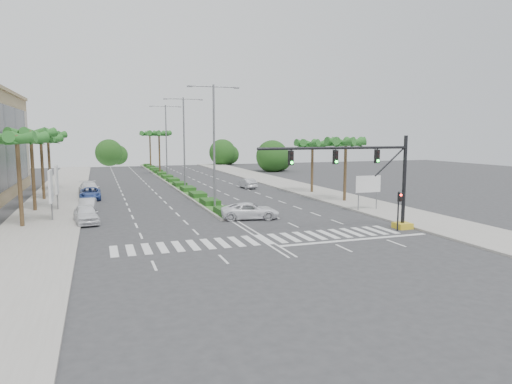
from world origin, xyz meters
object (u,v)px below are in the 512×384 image
(car_parked_a, at_px, (86,214))
(car_parked_b, at_px, (87,206))
(car_parked_d, at_px, (89,189))
(car_crossing, at_px, (250,211))
(car_right, at_px, (247,183))
(car_parked_c, at_px, (90,194))

(car_parked_a, xyz_separation_m, car_parked_b, (0.00, 5.37, -0.09))
(car_parked_d, xyz_separation_m, car_crossing, (13.38, -20.77, -0.11))
(car_parked_b, bearing_deg, car_right, 38.27)
(car_parked_d, height_order, car_crossing, car_parked_d)
(car_parked_a, relative_size, car_crossing, 0.89)
(car_parked_d, height_order, car_right, car_parked_d)
(car_crossing, distance_m, car_right, 22.93)
(car_parked_a, bearing_deg, car_parked_d, 83.49)
(car_parked_c, distance_m, car_crossing, 21.74)
(car_parked_a, xyz_separation_m, car_crossing, (13.38, -2.55, -0.06))
(car_right, bearing_deg, car_parked_c, 9.99)
(car_parked_b, bearing_deg, car_parked_a, -86.21)
(car_parked_c, distance_m, car_parked_d, 3.51)
(car_parked_b, relative_size, car_crossing, 0.80)
(car_parked_a, bearing_deg, car_right, 37.06)
(car_parked_a, height_order, car_parked_b, car_parked_a)
(car_parked_c, bearing_deg, car_crossing, -52.97)
(car_parked_b, xyz_separation_m, car_crossing, (13.38, -7.92, 0.03))
(car_parked_b, height_order, car_parked_d, car_parked_d)
(car_parked_d, bearing_deg, car_parked_b, -94.59)
(car_parked_c, height_order, car_crossing, car_crossing)
(car_parked_a, xyz_separation_m, car_parked_d, (0.00, 18.22, 0.05))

